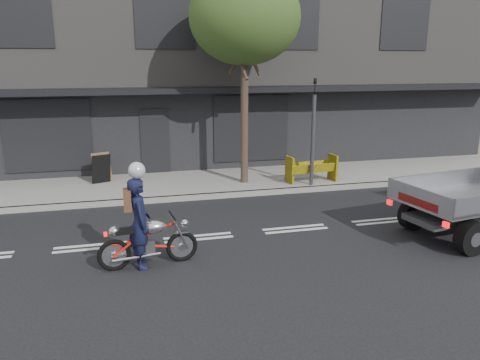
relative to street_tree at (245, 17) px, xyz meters
name	(u,v)px	position (x,y,z in m)	size (l,w,h in m)	color
ground	(198,238)	(-2.20, -4.20, -5.28)	(80.00, 80.00, 0.00)	black
sidewalk	(176,185)	(-2.20, 0.50, -5.20)	(32.00, 3.20, 0.15)	gray
kerb	(182,198)	(-2.20, -1.10, -5.20)	(32.00, 0.20, 0.15)	gray
building_main	(156,61)	(-2.20, 7.10, -1.28)	(26.00, 10.00, 8.00)	slate
street_tree	(245,17)	(0.00, 0.00, 0.00)	(3.40, 3.40, 6.74)	#382B21
traffic_light_pole	(313,138)	(2.00, -0.85, -3.63)	(0.12, 0.12, 3.50)	#2D2D30
motorcycle	(148,241)	(-3.40, -5.46, -4.75)	(2.01, 0.58, 1.03)	black
rider	(140,223)	(-3.55, -5.46, -4.36)	(0.67, 0.44, 1.83)	black
construction_barrier	(314,170)	(2.15, -0.70, -4.67)	(1.63, 0.65, 0.91)	yellow
sandwich_board	(101,169)	(-4.52, 0.96, -4.65)	(0.60, 0.40, 0.95)	black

